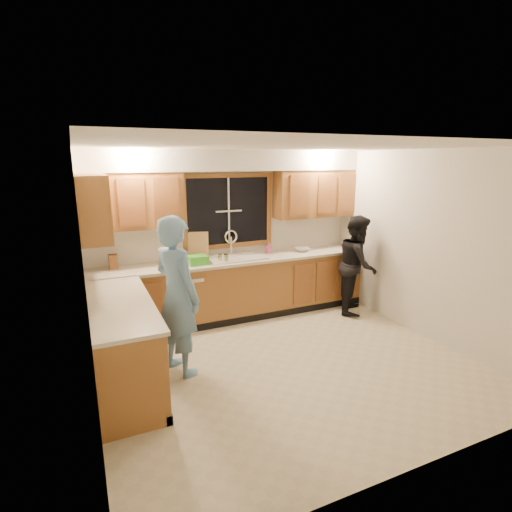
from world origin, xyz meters
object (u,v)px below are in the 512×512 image
Objects in this scene: man at (177,296)px; soap_bottle at (269,247)px; dishwasher at (182,299)px; knife_block at (113,262)px; stove at (129,369)px; dish_crate at (197,260)px; sink at (236,262)px; bowl at (302,249)px; woman at (358,264)px.

soap_bottle is (1.80, 1.40, 0.11)m from man.
dishwasher is 4.07× the size of knife_block.
stove is at bearing -140.90° from soap_bottle.
knife_block is at bearing 169.03° from dish_crate.
dishwasher is at bearing 62.31° from stove.
bowl is (1.16, 0.02, 0.08)m from sink.
soap_bottle reaches higher than bowl.
knife_block reaches higher than soap_bottle.
man is 6.73× the size of dish_crate.
dishwasher is at bearing 117.98° from woman.
dish_crate is (-0.62, -0.08, 0.12)m from sink.
woman is (3.00, 0.68, -0.13)m from man.
stove is (-1.80, -1.82, -0.41)m from sink.
woman is at bearing 19.08° from stove.
stove is at bearing -124.02° from dish_crate.
knife_block reaches higher than bowl.
knife_block is 2.34m from soap_bottle.
dishwasher is at bearing -179.02° from bowl.
soap_bottle is 0.72× the size of bowl.
dishwasher is 1.59m from soap_bottle.
stove is 3.52m from bowl.
stove is 0.50× the size of man.
knife_block is 0.75× the size of dish_crate.
stove reaches higher than dishwasher.
sink is 3.61× the size of bowl.
stove is at bearing -148.04° from bowl.
sink is 0.48× the size of man.
dish_crate is at bearing -13.20° from knife_block.
man is 10.51× the size of soap_bottle.
dishwasher is 1.08m from knife_block.
soap_bottle is (1.46, 0.15, 0.60)m from dishwasher.
sink is at bearing -167.42° from soap_bottle.
stove is 5.26× the size of soap_bottle.
sink reaches higher than soap_bottle.
man is at bearing -71.14° from knife_block.
knife_block is (-1.72, 0.13, 0.16)m from sink.
sink reaches higher than dish_crate.
man is 8.92× the size of knife_block.
man reaches higher than woman.
soap_bottle is (1.24, 0.22, 0.02)m from dish_crate.
stove is at bearing -117.69° from dishwasher.
bowl reaches higher than dishwasher.
dish_crate is (-2.44, 0.49, 0.21)m from woman.
woman is at bearing -99.45° from man.
soap_bottle is (-1.20, 0.71, 0.24)m from woman.
man reaches higher than bowl.
man reaches higher than soap_bottle.
dishwasher is at bearing -174.09° from soap_bottle.
woman reaches higher than sink.
bowl is at bearing 0.97° from sink.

